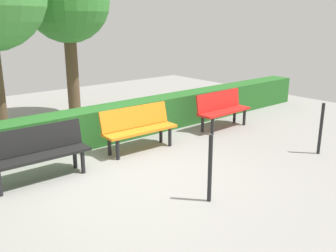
# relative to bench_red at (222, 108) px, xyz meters

# --- Properties ---
(ground_plane) EXTENTS (16.16, 16.16, 0.00)m
(ground_plane) POSITION_rel_bench_red_xyz_m (3.36, 0.93, -0.48)
(ground_plane) COLOR gray
(bench_red) EXTENTS (1.49, 0.50, 0.86)m
(bench_red) POSITION_rel_bench_red_xyz_m (0.00, 0.00, 0.00)
(bench_red) COLOR red
(bench_red) RESTS_ON ground_plane
(bench_orange) EXTENTS (1.55, 0.51, 0.86)m
(bench_orange) POSITION_rel_bench_red_xyz_m (2.42, -0.03, 0.00)
(bench_orange) COLOR orange
(bench_orange) RESTS_ON ground_plane
(bench_black) EXTENTS (1.65, 0.48, 0.86)m
(bench_black) POSITION_rel_bench_red_xyz_m (4.50, 0.10, 0.00)
(bench_black) COLOR black
(bench_black) RESTS_ON ground_plane
(hedge_row) EXTENTS (12.16, 0.59, 0.75)m
(hedge_row) POSITION_rel_bench_red_xyz_m (2.34, -0.91, -0.11)
(hedge_row) COLOR #266023
(hedge_row) RESTS_ON ground_plane
(tree_near) EXTENTS (2.04, 2.04, 3.95)m
(tree_near) POSITION_rel_bench_red_xyz_m (2.23, -3.10, 2.41)
(tree_near) COLOR brown
(tree_near) RESTS_ON ground_plane
(railing_post_near) EXTENTS (0.06, 0.06, 1.00)m
(railing_post_near) POSITION_rel_bench_red_xyz_m (-0.10, 2.41, 0.02)
(railing_post_near) COLOR black
(railing_post_near) RESTS_ON ground_plane
(railing_post_mid) EXTENTS (0.06, 0.06, 1.00)m
(railing_post_mid) POSITION_rel_bench_red_xyz_m (2.94, 2.41, 0.02)
(railing_post_mid) COLOR black
(railing_post_mid) RESTS_ON ground_plane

